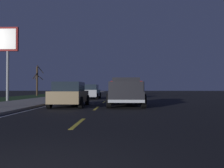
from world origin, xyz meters
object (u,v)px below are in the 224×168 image
pickup_truck (126,92)px  sedan_black (123,91)px  sedan_green (123,90)px  bare_tree_far (37,80)px  sedan_tan (70,94)px  sedan_silver (90,92)px  gas_price_sign (8,46)px

pickup_truck → sedan_black: pickup_truck is taller
sedan_green → bare_tree_far: bearing=112.4°
sedan_tan → bare_tree_far: 22.46m
sedan_tan → sedan_black: same height
sedan_silver → sedan_green: bearing=-14.0°
sedan_silver → pickup_truck: bearing=-159.2°
sedan_tan → sedan_black: bearing=-14.3°
sedan_tan → sedan_silver: bearing=0.6°
sedan_silver → bare_tree_far: size_ratio=0.95×
bare_tree_far → sedan_green: bearing=-67.6°
sedan_black → sedan_silver: bearing=129.9°
sedan_green → sedan_silver: 15.44m
sedan_black → gas_price_sign: 13.64m
sedan_green → gas_price_sign: (-19.40, 10.75, 4.27)m
sedan_silver → sedan_black: bearing=-50.1°
sedan_tan → gas_price_sign: size_ratio=0.66×
sedan_tan → gas_price_sign: 10.42m
sedan_green → sedan_silver: (-14.98, 3.75, 0.00)m
sedan_silver → gas_price_sign: bearing=122.2°
pickup_truck → sedan_tan: 3.71m
sedan_black → sedan_tan: bearing=165.7°
sedan_silver → sedan_tan: bearing=-179.4°
sedan_green → bare_tree_far: (-5.38, 13.06, 1.57)m
pickup_truck → sedan_black: (12.70, 0.06, -0.13)m
pickup_truck → gas_price_sign: bearing=63.7°
sedan_tan → pickup_truck: bearing=-73.7°
pickup_truck → sedan_tan: bearing=106.3°
sedan_silver → bare_tree_far: 13.47m
sedan_tan → sedan_green: bearing=-8.1°
sedan_green → sedan_silver: bearing=166.0°
sedan_tan → sedan_silver: (10.73, 0.11, 0.00)m
sedan_green → sedan_tan: bearing=171.9°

